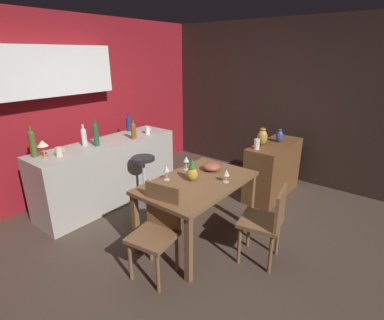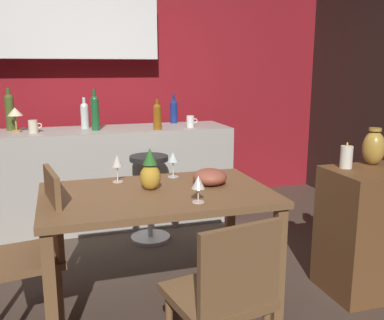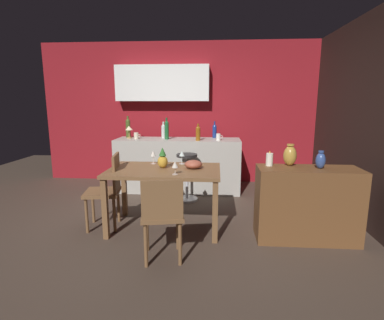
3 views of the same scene
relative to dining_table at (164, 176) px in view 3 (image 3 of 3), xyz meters
name	(u,v)px [view 3 (image 3 of 3)]	position (x,y,z in m)	size (l,w,h in m)	color
ground_plane	(162,221)	(-0.08, 0.20, -0.65)	(9.00, 9.00, 0.00)	#47382D
wall_kitchen_back	(177,107)	(-0.14, 2.28, 0.76)	(5.20, 0.33, 2.60)	maroon
wall_side_right	(365,120)	(2.47, 0.50, 0.65)	(0.10, 4.40, 2.60)	#33231E
dining_table	(164,176)	(0.00, 0.00, 0.00)	(1.33, 0.83, 0.74)	brown
kitchen_counter	(178,165)	(-0.03, 1.59, -0.20)	(2.10, 0.60, 0.90)	#B2ADA3
sideboard_cabinet	(307,204)	(1.63, -0.20, -0.24)	(1.10, 0.44, 0.82)	brown
chair_near_window	(108,188)	(-0.69, -0.04, -0.15)	(0.46, 0.46, 0.91)	brown
chair_by_doorway	(162,214)	(0.11, -0.79, -0.17)	(0.47, 0.47, 0.84)	brown
bar_stool	(187,176)	(0.17, 1.07, -0.26)	(0.34, 0.34, 0.73)	#262323
wine_glass_left	(175,165)	(0.17, -0.26, 0.20)	(0.07, 0.07, 0.15)	silver
wine_glass_right	(182,154)	(0.18, 0.31, 0.22)	(0.07, 0.07, 0.17)	silver
wine_glass_center	(153,154)	(-0.19, 0.29, 0.22)	(0.07, 0.07, 0.18)	silver
pineapple_centerpiece	(163,159)	(-0.03, 0.06, 0.20)	(0.12, 0.12, 0.25)	gold
fruit_bowl	(193,164)	(0.35, 0.05, 0.14)	(0.21, 0.21, 0.10)	#9E4C38
wine_bottle_green	(167,129)	(-0.21, 1.53, 0.42)	(0.07, 0.07, 0.36)	#1E592D
wine_bottle_clear	(163,131)	(-0.29, 1.69, 0.38)	(0.07, 0.07, 0.28)	silver
wine_bottle_cobalt	(215,130)	(0.59, 1.82, 0.38)	(0.07, 0.07, 0.29)	navy
wine_bottle_amber	(198,133)	(0.32, 1.40, 0.38)	(0.07, 0.07, 0.28)	#8C5114
wine_bottle_olive	(128,127)	(-0.93, 1.75, 0.43)	(0.08, 0.08, 0.37)	#475623
cup_white	(218,137)	(0.65, 1.47, 0.30)	(0.11, 0.07, 0.11)	white
cup_cream	(136,136)	(-0.73, 1.54, 0.30)	(0.11, 0.08, 0.11)	beige
counter_lamp	(129,129)	(-0.88, 1.62, 0.41)	(0.13, 0.13, 0.21)	#A58447
pillar_candle_tall	(269,159)	(1.21, -0.10, 0.24)	(0.08, 0.08, 0.17)	white
vase_ceramic_blue	(321,160)	(1.73, -0.21, 0.26)	(0.10, 0.10, 0.20)	#334C8C
vase_brass	(290,155)	(1.44, -0.07, 0.28)	(0.14, 0.14, 0.24)	#B78C38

